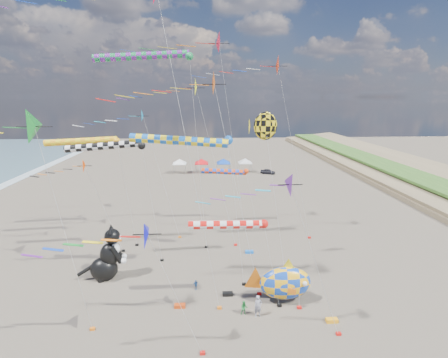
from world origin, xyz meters
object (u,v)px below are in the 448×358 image
at_px(fish_inflatable, 285,283).
at_px(child_blue, 196,285).
at_px(child_green, 244,308).
at_px(cat_inflatable, 106,253).
at_px(parked_car, 268,171).
at_px(person_adult, 258,306).

bearing_deg(fish_inflatable, child_blue, 161.74).
bearing_deg(child_green, child_blue, 136.12).
bearing_deg(cat_inflatable, parked_car, 53.93).
height_order(person_adult, child_green, person_adult).
height_order(child_green, parked_car, child_green).
relative_size(cat_inflatable, fish_inflatable, 0.90).
relative_size(cat_inflatable, parked_car, 1.59).
height_order(cat_inflatable, child_blue, cat_inflatable).
bearing_deg(person_adult, fish_inflatable, 22.01).
bearing_deg(fish_inflatable, person_adult, -144.07).
bearing_deg(fish_inflatable, parked_car, 80.96).
xyz_separation_m(child_green, child_blue, (-3.93, 4.00, -0.12)).
height_order(fish_inflatable, person_adult, fish_inflatable).
bearing_deg(person_adult, cat_inflatable, 139.03).
bearing_deg(cat_inflatable, person_adult, -35.21).
relative_size(fish_inflatable, person_adult, 3.26).
bearing_deg(cat_inflatable, child_blue, -25.07).
height_order(child_blue, parked_car, parked_car).
height_order(fish_inflatable, child_blue, fish_inflatable).
bearing_deg(cat_inflatable, fish_inflatable, -25.71).
distance_m(child_blue, parked_car, 50.40).
distance_m(fish_inflatable, parked_car, 51.07).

